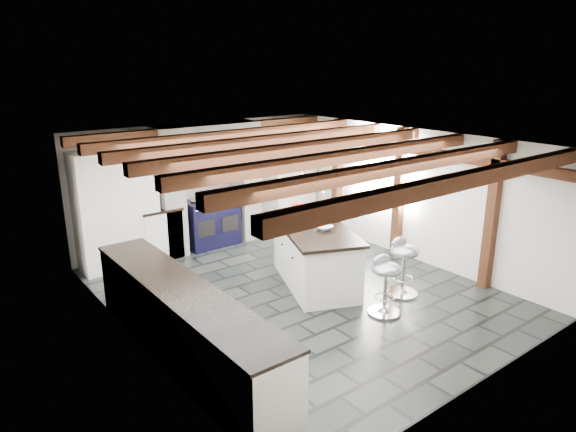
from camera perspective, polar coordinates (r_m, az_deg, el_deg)
ground at (r=7.91m, az=1.21°, el=-8.45°), size 6.00×6.00×0.00m
room_shell at (r=8.31m, az=-8.18°, el=0.52°), size 6.00×6.03×6.00m
range_cooker at (r=9.82m, az=-8.60°, el=-0.59°), size 1.00×0.63×0.99m
kitchen_island at (r=8.02m, az=3.06°, el=-4.42°), size 1.62×2.10×1.23m
bar_stool_near at (r=7.82m, az=12.70°, el=-4.79°), size 0.48×0.48×0.89m
bar_stool_far at (r=7.20m, az=10.78°, el=-6.81°), size 0.46×0.46×0.85m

